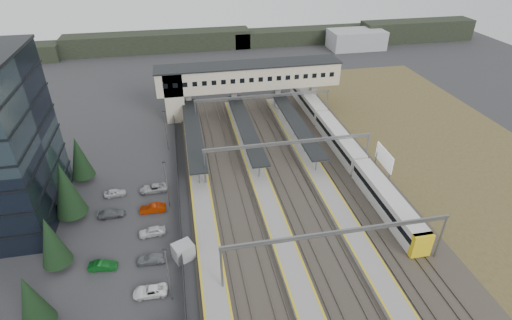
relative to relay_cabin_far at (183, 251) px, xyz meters
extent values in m
plane|color=#2B2B2D|center=(6.33, 1.57, -1.16)|extent=(220.00, 220.00, 0.00)
cone|color=black|center=(-15.67, -7.43, 3.24)|extent=(3.54, 3.54, 6.80)
cylinder|color=black|center=(-15.67, 1.57, -0.56)|extent=(0.44, 0.44, 1.20)
cone|color=black|center=(-15.67, 1.57, 3.34)|extent=(3.64, 3.64, 7.00)
cylinder|color=black|center=(-15.67, 11.57, -0.56)|extent=(0.44, 0.44, 1.20)
cone|color=black|center=(-15.67, 11.57, 4.09)|extent=(4.42, 4.42, 8.50)
cylinder|color=black|center=(-15.67, 21.57, -0.56)|extent=(0.44, 0.44, 1.20)
cone|color=black|center=(-15.67, 21.57, 3.44)|extent=(3.74, 3.74, 7.20)
imported|color=#0B4B16|center=(-10.17, 0.07, -0.58)|extent=(3.64, 1.58, 1.16)
imported|color=#525658|center=(-10.17, 10.67, -0.58)|extent=(4.07, 1.81, 1.16)
imported|color=#BBBBC1|center=(-10.17, 15.97, -0.58)|extent=(3.49, 1.58, 1.16)
imported|color=white|center=(-4.17, -5.23, -0.60)|extent=(4.09, 1.95, 1.13)
imported|color=slate|center=(-4.17, 0.07, -0.60)|extent=(3.95, 1.81, 1.12)
imported|color=silver|center=(-4.17, 5.37, -0.53)|extent=(3.82, 1.76, 1.27)
imported|color=#972504|center=(-4.17, 10.67, -0.51)|extent=(3.97, 1.48, 1.30)
imported|color=#A0A1A4|center=(-4.17, 15.97, -0.54)|extent=(4.55, 2.27, 1.24)
cylinder|color=slate|center=(-1.67, -6.43, 2.84)|extent=(0.16, 0.16, 8.00)
cube|color=black|center=(-1.67, -6.43, 6.84)|extent=(0.50, 0.25, 0.15)
cylinder|color=slate|center=(-1.67, 11.57, 2.84)|extent=(0.16, 0.16, 8.00)
cube|color=black|center=(-1.67, 11.57, 6.84)|extent=(0.50, 0.25, 0.15)
cylinder|color=slate|center=(-1.67, 29.57, 2.84)|extent=(0.16, 0.16, 8.00)
cube|color=black|center=(-1.67, 29.57, 6.84)|extent=(0.50, 0.25, 0.15)
cube|color=#26282B|center=(-0.17, 6.57, -0.16)|extent=(0.08, 90.00, 2.00)
cube|color=#97999C|center=(0.00, 0.00, 0.00)|extent=(3.17, 2.96, 2.32)
cube|color=#322F27|center=(18.33, 6.57, -1.06)|extent=(34.00, 90.00, 0.20)
cube|color=#59544C|center=(5.61, 6.57, -0.88)|extent=(0.08, 90.00, 0.14)
cube|color=#59544C|center=(7.05, 6.57, -0.88)|extent=(0.08, 90.00, 0.14)
cube|color=#59544C|center=(9.61, 6.57, -0.88)|extent=(0.08, 90.00, 0.14)
cube|color=#59544C|center=(11.05, 6.57, -0.88)|extent=(0.08, 90.00, 0.14)
cube|color=#59544C|center=(15.61, 6.57, -0.88)|extent=(0.08, 90.00, 0.14)
cube|color=#59544C|center=(17.05, 6.57, -0.88)|extent=(0.08, 90.00, 0.14)
cube|color=#59544C|center=(19.61, 6.57, -0.88)|extent=(0.08, 90.00, 0.14)
cube|color=#59544C|center=(21.05, 6.57, -0.88)|extent=(0.08, 90.00, 0.14)
cube|color=#59544C|center=(25.61, 6.57, -0.88)|extent=(0.08, 90.00, 0.14)
cube|color=#59544C|center=(27.05, 6.57, -0.88)|extent=(0.08, 90.00, 0.14)
cube|color=#59544C|center=(29.61, 6.57, -0.88)|extent=(0.08, 90.00, 0.14)
cube|color=#59544C|center=(31.05, 6.57, -0.88)|extent=(0.08, 90.00, 0.14)
cube|color=gray|center=(3.33, 6.57, -0.71)|extent=(3.20, 82.00, 0.90)
cube|color=gold|center=(1.88, 6.57, -0.25)|extent=(0.25, 82.00, 0.02)
cube|color=gold|center=(4.78, 6.57, -0.25)|extent=(0.25, 82.00, 0.02)
cube|color=gray|center=(13.33, 6.57, -0.71)|extent=(3.20, 82.00, 0.90)
cube|color=gold|center=(11.88, 6.57, -0.25)|extent=(0.25, 82.00, 0.02)
cube|color=gold|center=(14.78, 6.57, -0.25)|extent=(0.25, 82.00, 0.02)
cube|color=gray|center=(23.33, 6.57, -0.71)|extent=(3.20, 82.00, 0.90)
cube|color=gold|center=(21.88, 6.57, -0.25)|extent=(0.25, 82.00, 0.02)
cube|color=gold|center=(24.78, 6.57, -0.25)|extent=(0.25, 82.00, 0.02)
cube|color=black|center=(3.33, 28.57, 2.84)|extent=(3.00, 30.00, 0.25)
cube|color=slate|center=(3.33, 28.57, 2.69)|extent=(3.10, 30.00, 0.12)
cylinder|color=slate|center=(3.33, 15.57, 1.24)|extent=(0.20, 0.20, 3.10)
cylinder|color=slate|center=(3.33, 22.07, 1.24)|extent=(0.20, 0.20, 3.10)
cylinder|color=slate|center=(3.33, 28.57, 1.24)|extent=(0.20, 0.20, 3.10)
cylinder|color=slate|center=(3.33, 35.07, 1.24)|extent=(0.20, 0.20, 3.10)
cylinder|color=slate|center=(3.33, 41.57, 1.24)|extent=(0.20, 0.20, 3.10)
cube|color=black|center=(13.33, 28.57, 2.84)|extent=(3.00, 30.00, 0.25)
cube|color=slate|center=(13.33, 28.57, 2.69)|extent=(3.10, 30.00, 0.12)
cylinder|color=slate|center=(13.33, 15.57, 1.24)|extent=(0.20, 0.20, 3.10)
cylinder|color=slate|center=(13.33, 22.07, 1.24)|extent=(0.20, 0.20, 3.10)
cylinder|color=slate|center=(13.33, 28.57, 1.24)|extent=(0.20, 0.20, 3.10)
cylinder|color=slate|center=(13.33, 35.07, 1.24)|extent=(0.20, 0.20, 3.10)
cylinder|color=slate|center=(13.33, 41.57, 1.24)|extent=(0.20, 0.20, 3.10)
cube|color=black|center=(23.33, 28.57, 2.84)|extent=(3.00, 30.00, 0.25)
cube|color=slate|center=(23.33, 28.57, 2.69)|extent=(3.10, 30.00, 0.12)
cylinder|color=slate|center=(23.33, 15.57, 1.24)|extent=(0.20, 0.20, 3.10)
cylinder|color=slate|center=(23.33, 22.07, 1.24)|extent=(0.20, 0.20, 3.10)
cylinder|color=slate|center=(23.33, 28.57, 1.24)|extent=(0.20, 0.20, 3.10)
cylinder|color=slate|center=(23.33, 35.07, 1.24)|extent=(0.20, 0.20, 3.10)
cylinder|color=slate|center=(23.33, 41.57, 1.24)|extent=(0.20, 0.20, 3.10)
cube|color=#B8A88F|center=(16.83, 43.57, 7.34)|extent=(40.00, 6.00, 5.00)
cube|color=black|center=(16.83, 43.57, 9.89)|extent=(40.40, 6.40, 0.30)
cube|color=#B8A88F|center=(0.33, 43.57, 4.34)|extent=(4.00, 6.00, 11.00)
cube|color=black|center=(-1.17, 40.55, 7.44)|extent=(1.00, 0.06, 1.00)
cube|color=black|center=(0.83, 40.55, 7.44)|extent=(1.00, 0.06, 1.00)
cube|color=black|center=(2.83, 40.55, 7.44)|extent=(1.00, 0.06, 1.00)
cube|color=black|center=(4.83, 40.55, 7.44)|extent=(1.00, 0.06, 1.00)
cube|color=black|center=(6.83, 40.55, 7.44)|extent=(1.00, 0.06, 1.00)
cube|color=black|center=(8.83, 40.55, 7.44)|extent=(1.00, 0.06, 1.00)
cube|color=black|center=(10.83, 40.55, 7.44)|extent=(1.00, 0.06, 1.00)
cube|color=black|center=(12.83, 40.55, 7.44)|extent=(1.00, 0.06, 1.00)
cube|color=black|center=(14.83, 40.55, 7.44)|extent=(1.00, 0.06, 1.00)
cube|color=black|center=(16.83, 40.55, 7.44)|extent=(1.00, 0.06, 1.00)
cube|color=black|center=(18.83, 40.55, 7.44)|extent=(1.00, 0.06, 1.00)
cube|color=black|center=(20.83, 40.55, 7.44)|extent=(1.00, 0.06, 1.00)
cube|color=black|center=(22.83, 40.55, 7.44)|extent=(1.00, 0.06, 1.00)
cube|color=black|center=(24.83, 40.55, 7.44)|extent=(1.00, 0.06, 1.00)
cube|color=black|center=(26.83, 40.55, 7.44)|extent=(1.00, 0.06, 1.00)
cube|color=black|center=(28.83, 40.55, 7.44)|extent=(1.00, 0.06, 1.00)
cube|color=black|center=(30.83, 40.55, 7.44)|extent=(1.00, 0.06, 1.00)
cube|color=black|center=(32.83, 40.55, 7.44)|extent=(1.00, 0.06, 1.00)
cube|color=black|center=(34.83, 40.55, 7.44)|extent=(1.00, 0.06, 1.00)
cube|color=gray|center=(1.83, 43.57, 1.84)|extent=(1.20, 1.60, 6.00)
cube|color=gray|center=(3.33, 43.57, 1.84)|extent=(1.20, 1.60, 6.00)
cube|color=gray|center=(13.33, 43.57, 1.84)|extent=(1.20, 1.60, 6.00)
cube|color=gray|center=(23.33, 43.57, 1.84)|extent=(1.20, 1.60, 6.00)
cube|color=gray|center=(31.83, 43.57, 1.84)|extent=(1.20, 1.60, 6.00)
cylinder|color=slate|center=(4.33, -6.43, 2.34)|extent=(0.28, 0.28, 7.00)
cylinder|color=slate|center=(32.33, -6.43, 2.34)|extent=(0.28, 0.28, 7.00)
cube|color=slate|center=(18.33, -6.43, 5.84)|extent=(28.40, 0.25, 0.35)
cube|color=slate|center=(18.33, -6.43, 5.44)|extent=(28.40, 0.12, 0.12)
cylinder|color=slate|center=(4.33, 15.57, 2.34)|extent=(0.28, 0.28, 7.00)
cylinder|color=slate|center=(32.33, 15.57, 2.34)|extent=(0.28, 0.28, 7.00)
cube|color=slate|center=(18.33, 15.57, 5.84)|extent=(28.40, 0.25, 0.35)
cube|color=slate|center=(18.33, 15.57, 5.44)|extent=(28.40, 0.12, 0.12)
cylinder|color=slate|center=(4.33, 35.57, 2.34)|extent=(0.28, 0.28, 7.00)
cylinder|color=slate|center=(32.33, 35.57, 2.34)|extent=(0.28, 0.28, 7.00)
cube|color=slate|center=(18.33, 35.57, 5.84)|extent=(28.40, 0.25, 0.35)
cube|color=slate|center=(18.33, 35.57, 5.44)|extent=(28.40, 0.12, 0.12)
cube|color=silver|center=(30.33, 3.52, 0.90)|extent=(2.74, 18.97, 3.52)
cube|color=black|center=(30.33, 3.52, 1.29)|extent=(2.80, 18.37, 0.88)
cube|color=slate|center=(30.33, 3.52, -0.62)|extent=(2.35, 17.57, 0.49)
cube|color=silver|center=(30.33, 23.09, 0.90)|extent=(2.74, 18.97, 3.52)
cube|color=black|center=(30.33, 23.09, 1.29)|extent=(2.80, 18.37, 0.88)
cube|color=slate|center=(30.33, 23.09, -0.62)|extent=(2.35, 17.57, 0.49)
cube|color=silver|center=(30.33, 42.66, 0.90)|extent=(2.74, 18.97, 3.52)
cube|color=black|center=(30.33, 42.66, 1.29)|extent=(2.80, 18.37, 0.88)
cube|color=slate|center=(30.33, 42.66, -0.62)|extent=(2.35, 17.57, 0.49)
cube|color=yellow|center=(30.33, -5.86, 0.90)|extent=(2.76, 0.90, 3.52)
cylinder|color=slate|center=(34.35, 10.43, 0.45)|extent=(0.20, 0.20, 3.23)
cylinder|color=slate|center=(34.35, 15.48, 0.45)|extent=(0.20, 0.20, 3.23)
cube|color=white|center=(34.35, 12.95, 2.48)|extent=(0.35, 6.05, 3.02)
cube|color=#4D3E24|center=(51.33, 6.57, -1.13)|extent=(34.00, 120.00, 0.06)
cube|color=black|center=(-3.67, 96.57, 1.84)|extent=(60.00, 8.00, 6.00)
cube|color=black|center=(46.33, 96.57, 1.34)|extent=(50.00, 8.00, 5.00)
cube|color=black|center=(86.33, 91.57, 2.34)|extent=(40.00, 8.00, 7.00)
cube|color=black|center=(-48.67, 93.57, 1.34)|extent=(30.00, 8.00, 5.00)
cube|color=#97999C|center=(61.33, 86.57, 1.84)|extent=(18.00, 10.00, 6.00)
camera|label=1|loc=(1.81, -39.11, 37.35)|focal=28.00mm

